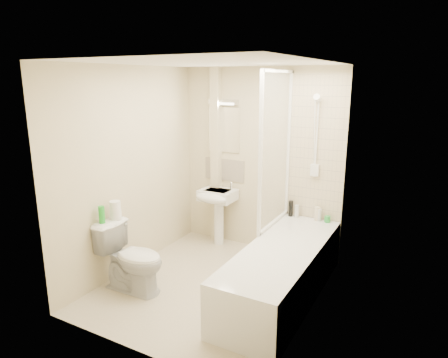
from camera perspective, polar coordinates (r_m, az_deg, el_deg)
The scene contains 24 objects.
floor at distance 4.61m, azimuth -1.74°, elevation -15.03°, with size 2.50×2.50×0.00m, color beige.
wall_back at distance 5.25m, azimuth 5.10°, elevation 2.56°, with size 2.20×0.02×2.40m, color beige.
wall_left at distance 4.80m, azimuth -13.24°, elevation 1.15°, with size 0.02×2.50×2.40m, color beige.
wall_right at distance 3.74m, azimuth 12.82°, elevation -2.47°, with size 0.02×2.50×2.40m, color beige.
ceiling at distance 4.03m, azimuth -2.00°, elevation 16.30°, with size 2.20×2.50×0.02m, color white.
tile_back at distance 4.95m, azimuth 13.09°, elevation 4.20°, with size 0.70×0.01×1.75m, color beige.
tile_right at distance 3.86m, azimuth 13.57°, elevation 1.43°, with size 0.01×2.10×1.75m, color beige.
pipe_boxing at distance 5.47m, azimuth -1.12°, elevation 3.09°, with size 0.12×0.12×2.40m, color beige.
splashback at distance 5.50m, azimuth 0.06°, elevation 1.34°, with size 0.60×0.01×0.30m, color beige.
mirror at distance 5.40m, azimuth 0.05°, elevation 7.03°, with size 0.46×0.01×0.60m, color white.
strip_light at distance 5.35m, azimuth -0.07°, elevation 10.94°, with size 0.42×0.07×0.07m, color silver.
bathtub at distance 4.34m, azimuth 8.28°, elevation -12.87°, with size 0.70×2.10×0.55m.
shower_screen at distance 4.64m, azimuth 7.44°, elevation 4.12°, with size 0.04×0.92×1.80m.
shower_fixture at distance 4.89m, azimuth 13.01°, elevation 5.52°, with size 0.10×0.16×0.99m.
pedestal_sink at distance 5.41m, azimuth -1.10°, elevation -3.27°, with size 0.46×0.45×0.90m.
bottle_black_a at distance 5.14m, azimuth 9.51°, elevation -4.17°, with size 0.06×0.06×0.20m, color black.
bottle_white_a at distance 5.12m, azimuth 10.35°, elevation -4.53°, with size 0.06×0.06×0.16m, color silver.
bottle_cream at distance 5.05m, azimuth 13.16°, elevation -4.86°, with size 0.06×0.06×0.17m, color beige.
bottle_white_b at distance 5.05m, azimuth 13.43°, elevation -5.00°, with size 0.06×0.06×0.15m, color silver.
bottle_green at distance 5.03m, azimuth 14.55°, elevation -5.58°, with size 0.07×0.07×0.08m, color green.
toilet at distance 4.49m, azimuth -13.00°, elevation -10.88°, with size 0.75×0.43×0.75m, color white.
toilet_roll_lower at distance 4.55m, azimuth -15.19°, elevation -4.96°, with size 0.12×0.12×0.09m, color white.
toilet_roll_upper at distance 4.51m, azimuth -15.29°, elevation -3.75°, with size 0.12×0.12×0.11m, color white.
green_bottle at distance 4.45m, azimuth -17.07°, elevation -4.90°, with size 0.06×0.06×0.19m, color green.
Camera 1 is at (2.05, -3.47, 2.24)m, focal length 32.00 mm.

